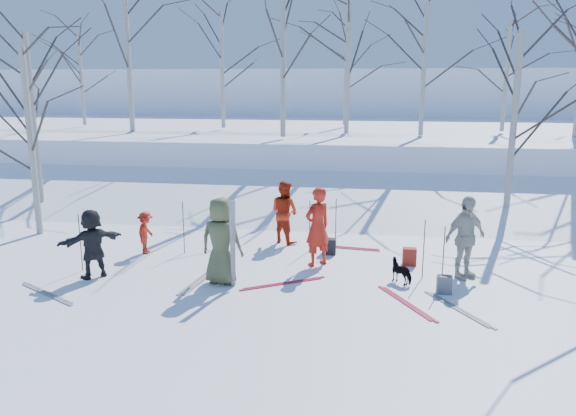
% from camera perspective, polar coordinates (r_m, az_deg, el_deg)
% --- Properties ---
extents(ground, '(120.00, 120.00, 0.00)m').
position_cam_1_polar(ground, '(12.49, -1.05, -7.35)').
color(ground, white).
rests_on(ground, ground).
extents(snow_ramp, '(70.00, 9.49, 4.12)m').
position_cam_1_polar(snow_ramp, '(19.12, 2.49, 0.26)').
color(snow_ramp, white).
rests_on(snow_ramp, ground).
extents(snow_plateau, '(70.00, 18.00, 2.20)m').
position_cam_1_polar(snow_plateau, '(28.81, 4.68, 6.21)').
color(snow_plateau, white).
rests_on(snow_plateau, ground).
extents(far_hill, '(90.00, 30.00, 6.00)m').
position_cam_1_polar(far_hill, '(49.65, 6.46, 10.10)').
color(far_hill, white).
rests_on(far_hill, ground).
extents(skier_olive_center, '(1.01, 0.73, 1.90)m').
position_cam_1_polar(skier_olive_center, '(12.12, -6.81, -3.33)').
color(skier_olive_center, '#494F2F').
rests_on(skier_olive_center, ground).
extents(skier_red_north, '(0.81, 0.80, 1.89)m').
position_cam_1_polar(skier_red_north, '(13.24, 3.01, -1.90)').
color(skier_red_north, '#B71E11').
rests_on(skier_red_north, ground).
extents(skier_redor_behind, '(1.04, 0.99, 1.69)m').
position_cam_1_polar(skier_redor_behind, '(15.12, -0.36, -0.40)').
color(skier_redor_behind, '#B3270D').
rests_on(skier_redor_behind, ground).
extents(skier_red_seated, '(0.42, 0.71, 1.09)m').
position_cam_1_polar(skier_red_seated, '(14.68, -14.25, -2.44)').
color(skier_red_seated, '#B71E11').
rests_on(skier_red_seated, ground).
extents(skier_cream_east, '(1.15, 1.00, 1.86)m').
position_cam_1_polar(skier_cream_east, '(12.98, 17.56, -2.86)').
color(skier_cream_east, beige).
rests_on(skier_cream_east, ground).
extents(skier_grey_west, '(1.33, 1.37, 1.56)m').
position_cam_1_polar(skier_grey_west, '(13.19, -19.26, -3.42)').
color(skier_grey_west, black).
rests_on(skier_grey_west, ground).
extents(dog, '(0.65, 0.62, 0.52)m').
position_cam_1_polar(dog, '(12.52, 11.51, -6.29)').
color(dog, black).
rests_on(dog, ground).
extents(upright_ski_left, '(0.09, 0.16, 1.90)m').
position_cam_1_polar(upright_ski_left, '(11.83, -5.73, -3.73)').
color(upright_ski_left, silver).
rests_on(upright_ski_left, ground).
extents(upright_ski_right, '(0.15, 0.23, 1.89)m').
position_cam_1_polar(upright_ski_right, '(11.85, -5.54, -3.69)').
color(upright_ski_right, silver).
rests_on(upright_ski_right, ground).
extents(ski_pair_a, '(1.88, 2.08, 0.02)m').
position_cam_1_polar(ski_pair_a, '(11.46, 16.91, -9.79)').
color(ski_pair_a, silver).
rests_on(ski_pair_a, ground).
extents(ski_pair_b, '(1.84, 2.07, 0.02)m').
position_cam_1_polar(ski_pair_b, '(11.49, 11.92, -9.43)').
color(ski_pair_b, '#A8182E').
rests_on(ski_pair_b, ground).
extents(ski_pair_c, '(0.73, 1.96, 0.02)m').
position_cam_1_polar(ski_pair_c, '(12.62, -8.90, -7.24)').
color(ski_pair_c, silver).
rests_on(ski_pair_c, ground).
extents(ski_pair_d, '(1.84, 2.07, 0.02)m').
position_cam_1_polar(ski_pair_d, '(12.75, -23.32, -7.97)').
color(ski_pair_d, silver).
rests_on(ski_pair_d, ground).
extents(ski_pair_e, '(0.66, 1.95, 0.02)m').
position_cam_1_polar(ski_pair_e, '(14.89, 5.66, -4.01)').
color(ski_pair_e, '#A8182E').
rests_on(ski_pair_e, ground).
extents(ski_pair_f, '(1.90, 2.08, 0.02)m').
position_cam_1_polar(ski_pair_f, '(12.27, -0.51, -7.68)').
color(ski_pair_f, '#A8182E').
rests_on(ski_pair_f, ground).
extents(ski_pole_a, '(0.02, 0.02, 1.34)m').
position_cam_1_polar(ski_pole_a, '(14.39, 2.22, -1.83)').
color(ski_pole_a, black).
rests_on(ski_pole_a, ground).
extents(ski_pole_b, '(0.02, 0.02, 1.34)m').
position_cam_1_polar(ski_pole_b, '(14.44, -10.56, -1.98)').
color(ski_pole_b, black).
rests_on(ski_pole_b, ground).
extents(ski_pole_c, '(0.02, 0.02, 1.34)m').
position_cam_1_polar(ski_pole_c, '(12.77, 13.62, -4.10)').
color(ski_pole_c, black).
rests_on(ski_pole_c, ground).
extents(ski_pole_d, '(0.02, 0.02, 1.34)m').
position_cam_1_polar(ski_pole_d, '(13.75, -20.34, -3.34)').
color(ski_pole_d, black).
rests_on(ski_pole_d, ground).
extents(ski_pole_e, '(0.02, 0.02, 1.34)m').
position_cam_1_polar(ski_pole_e, '(12.32, 15.50, -4.83)').
color(ski_pole_e, black).
rests_on(ski_pole_e, ground).
extents(ski_pole_f, '(0.02, 0.02, 1.34)m').
position_cam_1_polar(ski_pole_f, '(14.60, 4.88, -1.65)').
color(ski_pole_f, black).
rests_on(ski_pole_f, ground).
extents(backpack_red, '(0.32, 0.22, 0.42)m').
position_cam_1_polar(backpack_red, '(13.72, 12.23, -4.85)').
color(backpack_red, maroon).
rests_on(backpack_red, ground).
extents(backpack_grey, '(0.30, 0.20, 0.38)m').
position_cam_1_polar(backpack_grey, '(12.13, 15.58, -7.51)').
color(backpack_grey, '#56585E').
rests_on(backpack_grey, ground).
extents(backpack_dark, '(0.34, 0.24, 0.40)m').
position_cam_1_polar(backpack_dark, '(14.29, 4.20, -3.91)').
color(backpack_dark, black).
rests_on(backpack_dark, ground).
extents(birch_plateau_a, '(4.92, 4.92, 6.17)m').
position_cam_1_polar(birch_plateau_a, '(21.59, -0.53, 15.43)').
color(birch_plateau_a, silver).
rests_on(birch_plateau_a, snow_plateau).
extents(birch_plateau_b, '(3.92, 3.92, 4.74)m').
position_cam_1_polar(birch_plateau_b, '(27.37, 5.90, 13.33)').
color(birch_plateau_b, silver).
rests_on(birch_plateau_b, snow_plateau).
extents(birch_plateau_d, '(4.24, 4.24, 5.20)m').
position_cam_1_polar(birch_plateau_d, '(22.81, 13.64, 13.73)').
color(birch_plateau_d, silver).
rests_on(birch_plateau_d, snow_plateau).
extents(birch_plateau_f, '(4.14, 4.14, 5.06)m').
position_cam_1_polar(birch_plateau_f, '(25.94, -6.71, 13.68)').
color(birch_plateau_f, silver).
rests_on(birch_plateau_f, snow_plateau).
extents(birch_plateau_g, '(4.78, 4.78, 5.98)m').
position_cam_1_polar(birch_plateau_g, '(23.15, 6.11, 14.95)').
color(birch_plateau_g, silver).
rests_on(birch_plateau_g, snow_plateau).
extents(birch_plateau_h, '(3.75, 3.75, 4.50)m').
position_cam_1_polar(birch_plateau_h, '(25.67, 21.29, 12.30)').
color(birch_plateau_h, silver).
rests_on(birch_plateau_h, snow_plateau).
extents(birch_plateau_i, '(3.60, 3.60, 4.29)m').
position_cam_1_polar(birch_plateau_i, '(29.21, -20.26, 12.14)').
color(birch_plateau_i, silver).
rests_on(birch_plateau_i, snow_plateau).
extents(birch_plateau_j, '(5.63, 5.63, 7.18)m').
position_cam_1_polar(birch_plateau_j, '(25.08, -16.00, 15.76)').
color(birch_plateau_j, silver).
rests_on(birch_plateau_j, snow_plateau).
extents(birch_edge_a, '(4.26, 4.26, 5.22)m').
position_cam_1_polar(birch_edge_a, '(17.25, -24.66, 6.03)').
color(birch_edge_a, silver).
rests_on(birch_edge_a, ground).
extents(birch_edge_d, '(4.67, 4.67, 5.81)m').
position_cam_1_polar(birch_edge_d, '(20.14, -24.42, 7.71)').
color(birch_edge_d, silver).
rests_on(birch_edge_d, ground).
extents(birch_edge_e, '(4.62, 4.62, 5.74)m').
position_cam_1_polar(birch_edge_e, '(18.05, 21.90, 7.35)').
color(birch_edge_e, silver).
rests_on(birch_edge_e, ground).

